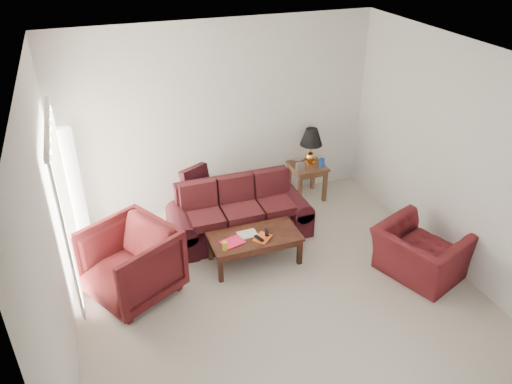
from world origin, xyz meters
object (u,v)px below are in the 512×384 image
(armchair_left, at_px, (130,263))
(armchair_right, at_px, (420,253))
(sofa, at_px, (240,211))
(coffee_table, at_px, (255,248))
(floor_lamp, at_px, (73,185))
(end_table, at_px, (307,181))

(armchair_left, distance_m, armchair_right, 3.79)
(sofa, relative_size, coffee_table, 1.66)
(sofa, xyz_separation_m, floor_lamp, (-2.25, 0.79, 0.46))
(sofa, height_order, coffee_table, sofa)
(sofa, distance_m, coffee_table, 0.71)
(end_table, distance_m, armchair_left, 3.48)
(armchair_left, xyz_separation_m, coffee_table, (1.69, 0.09, -0.26))
(end_table, xyz_separation_m, floor_lamp, (-3.69, 0.06, 0.58))
(coffee_table, bearing_deg, end_table, 35.67)
(end_table, height_order, armchair_right, armchair_right)
(armchair_right, xyz_separation_m, coffee_table, (-1.98, 1.01, -0.13))
(floor_lamp, bearing_deg, end_table, -0.92)
(armchair_right, bearing_deg, end_table, -8.35)
(sofa, relative_size, floor_lamp, 1.17)
(end_table, height_order, coffee_table, end_table)
(sofa, xyz_separation_m, end_table, (1.44, 0.73, -0.12))
(end_table, xyz_separation_m, coffee_table, (-1.45, -1.41, -0.09))
(armchair_right, bearing_deg, coffee_table, 42.22)
(coffee_table, bearing_deg, sofa, 80.51)
(sofa, bearing_deg, coffee_table, -90.01)
(sofa, distance_m, armchair_right, 2.59)
(floor_lamp, bearing_deg, armchair_right, -30.35)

